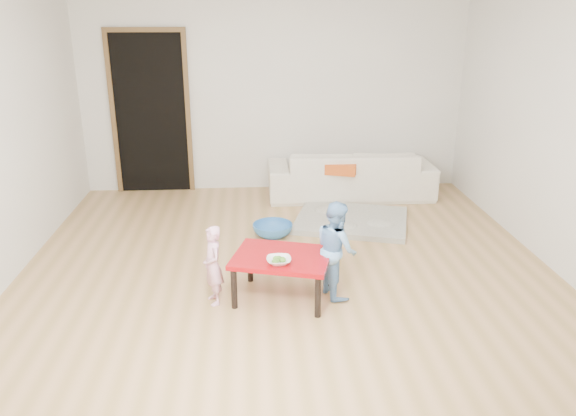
{
  "coord_description": "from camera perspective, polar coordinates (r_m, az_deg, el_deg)",
  "views": [
    {
      "loc": [
        -0.32,
        -4.9,
        2.33
      ],
      "look_at": [
        0.0,
        -0.2,
        0.65
      ],
      "focal_mm": 35.0,
      "sensor_mm": 36.0,
      "label": 1
    }
  ],
  "objects": [
    {
      "name": "child_pink",
      "position": [
        4.67,
        -7.63,
        -5.8
      ],
      "size": [
        0.24,
        0.29,
        0.68
      ],
      "primitive_type": "imported",
      "rotation": [
        0.0,
        0.0,
        -1.23
      ],
      "color": "#D36093",
      "rests_on": "floor"
    },
    {
      "name": "child_blue",
      "position": [
        4.76,
        4.92,
        -4.15
      ],
      "size": [
        0.42,
        0.48,
        0.84
      ],
      "primitive_type": "imported",
      "rotation": [
        0.0,
        0.0,
        1.85
      ],
      "color": "#5A9DD2",
      "rests_on": "floor"
    },
    {
      "name": "right_wall",
      "position": [
        5.75,
        25.8,
        7.37
      ],
      "size": [
        0.02,
        5.0,
        2.6
      ],
      "primitive_type": "cube",
      "color": "beige",
      "rests_on": "floor"
    },
    {
      "name": "broccoli",
      "position": [
        4.52,
        -0.94,
        -5.33
      ],
      "size": [
        0.12,
        0.12,
        0.06
      ],
      "primitive_type": null,
      "color": "#2D5919",
      "rests_on": "red_table"
    },
    {
      "name": "basin",
      "position": [
        6.07,
        -1.57,
        -2.23
      ],
      "size": [
        0.43,
        0.43,
        0.14
      ],
      "primitive_type": "imported",
      "color": "#2C67A9",
      "rests_on": "floor"
    },
    {
      "name": "back_wall",
      "position": [
        7.48,
        -1.46,
        11.72
      ],
      "size": [
        5.0,
        0.02,
        2.6
      ],
      "primitive_type": "cube",
      "color": "beige",
      "rests_on": "floor"
    },
    {
      "name": "floor",
      "position": [
        5.43,
        -0.15,
        -5.75
      ],
      "size": [
        5.0,
        5.0,
        0.01
      ],
      "primitive_type": "cube",
      "color": "#A07C44",
      "rests_on": "ground"
    },
    {
      "name": "blanket",
      "position": [
        6.49,
        6.46,
        -1.25
      ],
      "size": [
        1.47,
        1.33,
        0.06
      ],
      "primitive_type": null,
      "rotation": [
        0.0,
        0.0,
        -0.28
      ],
      "color": "#B4B19F",
      "rests_on": "floor"
    },
    {
      "name": "bowl",
      "position": [
        4.52,
        -0.94,
        -5.38
      ],
      "size": [
        0.2,
        0.2,
        0.05
      ],
      "primitive_type": "imported",
      "color": "white",
      "rests_on": "red_table"
    },
    {
      "name": "red_table",
      "position": [
        4.76,
        -0.62,
        -6.99
      ],
      "size": [
        0.92,
        0.79,
        0.4
      ],
      "primitive_type": null,
      "rotation": [
        0.0,
        0.0,
        -0.27
      ],
      "color": "#99080E",
      "rests_on": "floor"
    },
    {
      "name": "doorway",
      "position": [
        7.6,
        -13.73,
        9.21
      ],
      "size": [
        1.02,
        0.08,
        2.11
      ],
      "primitive_type": null,
      "color": "brown",
      "rests_on": "back_wall"
    },
    {
      "name": "cushion",
      "position": [
        7.05,
        5.05,
        4.29
      ],
      "size": [
        0.61,
        0.58,
        0.13
      ],
      "primitive_type": "cube",
      "rotation": [
        0.0,
        0.0,
        -0.32
      ],
      "color": "#CB4F16",
      "rests_on": "sofa"
    },
    {
      "name": "sofa",
      "position": [
        7.35,
        6.34,
        3.56
      ],
      "size": [
        2.12,
        0.85,
        0.62
      ],
      "primitive_type": "imported",
      "rotation": [
        0.0,
        0.0,
        3.13
      ],
      "color": "silver",
      "rests_on": "floor"
    }
  ]
}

